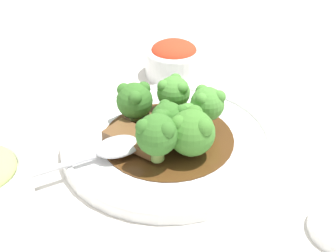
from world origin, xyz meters
name	(u,v)px	position (x,y,z in m)	size (l,w,h in m)	color
ground_plane	(168,148)	(0.00, 0.00, 0.00)	(4.00, 4.00, 0.00)	silver
main_plate	(168,141)	(0.00, 0.00, 0.01)	(0.27, 0.27, 0.02)	white
beef_strip_0	(192,115)	(-0.04, -0.03, 0.02)	(0.04, 0.05, 0.01)	brown
beef_strip_1	(161,119)	(0.00, -0.03, 0.02)	(0.04, 0.06, 0.01)	brown
beef_strip_2	(135,139)	(0.04, 0.00, 0.02)	(0.08, 0.08, 0.01)	brown
broccoli_floret_0	(157,134)	(0.03, 0.04, 0.06)	(0.05, 0.05, 0.06)	#8EB756
broccoli_floret_1	(207,103)	(-0.05, -0.01, 0.05)	(0.04, 0.04, 0.05)	#7FA84C
broccoli_floret_2	(135,100)	(0.03, -0.05, 0.05)	(0.05, 0.05, 0.05)	#8EB756
broccoli_floret_3	(192,131)	(-0.02, 0.04, 0.05)	(0.06, 0.06, 0.06)	#8EB756
broccoli_floret_4	(171,118)	(0.00, 0.00, 0.05)	(0.04, 0.04, 0.05)	#7FA84C
broccoli_floret_5	(190,118)	(-0.03, 0.00, 0.04)	(0.03, 0.03, 0.04)	#8EB756
broccoli_floret_6	(174,92)	(-0.02, -0.05, 0.05)	(0.04, 0.04, 0.05)	#7FA84C
serving_spoon	(101,152)	(0.09, 0.01, 0.03)	(0.23, 0.06, 0.01)	silver
side_bowl_kimchi	(174,59)	(-0.07, -0.18, 0.03)	(0.09, 0.09, 0.06)	white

